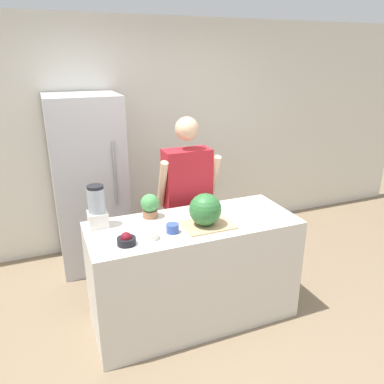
{
  "coord_description": "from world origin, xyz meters",
  "views": [
    {
      "loc": [
        -1.05,
        -2.21,
        2.19
      ],
      "look_at": [
        0.0,
        0.39,
        1.17
      ],
      "focal_mm": 35.0,
      "sensor_mm": 36.0,
      "label": 1
    }
  ],
  "objects_px": {
    "refrigerator": "(89,184)",
    "bowl_cherries": "(126,240)",
    "bowl_small_blue": "(172,228)",
    "potted_plant": "(150,205)",
    "bowl_cream": "(151,235)",
    "person": "(187,201)",
    "watermelon": "(205,209)",
    "blender": "(97,207)"
  },
  "relations": [
    {
      "from": "person",
      "to": "blender",
      "type": "xyz_separation_m",
      "value": [
        -0.9,
        -0.37,
        0.22
      ]
    },
    {
      "from": "bowl_cream",
      "to": "bowl_small_blue",
      "type": "relative_size",
      "value": 1.16
    },
    {
      "from": "bowl_small_blue",
      "to": "refrigerator",
      "type": "bearing_deg",
      "value": 107.16
    },
    {
      "from": "refrigerator",
      "to": "potted_plant",
      "type": "distance_m",
      "value": 1.12
    },
    {
      "from": "refrigerator",
      "to": "blender",
      "type": "xyz_separation_m",
      "value": [
        -0.07,
        -1.08,
        0.16
      ]
    },
    {
      "from": "watermelon",
      "to": "refrigerator",
      "type": "bearing_deg",
      "value": 117.02
    },
    {
      "from": "watermelon",
      "to": "potted_plant",
      "type": "relative_size",
      "value": 1.27
    },
    {
      "from": "bowl_cherries",
      "to": "blender",
      "type": "xyz_separation_m",
      "value": [
        -0.14,
        0.39,
        0.12
      ]
    },
    {
      "from": "bowl_cream",
      "to": "blender",
      "type": "height_order",
      "value": "blender"
    },
    {
      "from": "watermelon",
      "to": "potted_plant",
      "type": "xyz_separation_m",
      "value": [
        -0.35,
        0.34,
        -0.04
      ]
    },
    {
      "from": "person",
      "to": "potted_plant",
      "type": "relative_size",
      "value": 8.3
    },
    {
      "from": "bowl_small_blue",
      "to": "bowl_cream",
      "type": "bearing_deg",
      "value": -167.84
    },
    {
      "from": "bowl_small_blue",
      "to": "potted_plant",
      "type": "height_order",
      "value": "potted_plant"
    },
    {
      "from": "refrigerator",
      "to": "person",
      "type": "relative_size",
      "value": 1.1
    },
    {
      "from": "potted_plant",
      "to": "bowl_cherries",
      "type": "bearing_deg",
      "value": -125.83
    },
    {
      "from": "person",
      "to": "potted_plant",
      "type": "xyz_separation_m",
      "value": [
        -0.47,
        -0.36,
        0.17
      ]
    },
    {
      "from": "refrigerator",
      "to": "bowl_cream",
      "type": "distance_m",
      "value": 1.47
    },
    {
      "from": "refrigerator",
      "to": "person",
      "type": "xyz_separation_m",
      "value": [
        0.83,
        -0.7,
        -0.06
      ]
    },
    {
      "from": "person",
      "to": "bowl_small_blue",
      "type": "relative_size",
      "value": 17.31
    },
    {
      "from": "refrigerator",
      "to": "blender",
      "type": "distance_m",
      "value": 1.09
    },
    {
      "from": "bowl_small_blue",
      "to": "watermelon",
      "type": "bearing_deg",
      "value": 2.3
    },
    {
      "from": "bowl_small_blue",
      "to": "blender",
      "type": "xyz_separation_m",
      "value": [
        -0.51,
        0.33,
        0.12
      ]
    },
    {
      "from": "refrigerator",
      "to": "potted_plant",
      "type": "bearing_deg",
      "value": -71.35
    },
    {
      "from": "bowl_cream",
      "to": "bowl_cherries",
      "type": "bearing_deg",
      "value": -174.02
    },
    {
      "from": "blender",
      "to": "potted_plant",
      "type": "height_order",
      "value": "blender"
    },
    {
      "from": "bowl_cream",
      "to": "blender",
      "type": "bearing_deg",
      "value": 131.38
    },
    {
      "from": "refrigerator",
      "to": "bowl_cherries",
      "type": "bearing_deg",
      "value": -87.44
    },
    {
      "from": "refrigerator",
      "to": "bowl_cherries",
      "type": "xyz_separation_m",
      "value": [
        0.07,
        -1.47,
        0.03
      ]
    },
    {
      "from": "person",
      "to": "watermelon",
      "type": "xyz_separation_m",
      "value": [
        -0.12,
        -0.69,
        0.2
      ]
    },
    {
      "from": "bowl_cherries",
      "to": "blender",
      "type": "height_order",
      "value": "blender"
    },
    {
      "from": "bowl_cream",
      "to": "blender",
      "type": "distance_m",
      "value": 0.51
    },
    {
      "from": "bowl_cream",
      "to": "potted_plant",
      "type": "relative_size",
      "value": 0.56
    },
    {
      "from": "bowl_cream",
      "to": "potted_plant",
      "type": "xyz_separation_m",
      "value": [
        0.1,
        0.39,
        0.07
      ]
    },
    {
      "from": "bowl_cherries",
      "to": "bowl_cream",
      "type": "height_order",
      "value": "bowl_cherries"
    },
    {
      "from": "bowl_cherries",
      "to": "person",
      "type": "bearing_deg",
      "value": 44.93
    },
    {
      "from": "bowl_cherries",
      "to": "watermelon",
      "type": "bearing_deg",
      "value": 6.17
    },
    {
      "from": "watermelon",
      "to": "blender",
      "type": "xyz_separation_m",
      "value": [
        -0.78,
        0.32,
        0.02
      ]
    },
    {
      "from": "person",
      "to": "blender",
      "type": "distance_m",
      "value": 1.0
    },
    {
      "from": "person",
      "to": "bowl_small_blue",
      "type": "xyz_separation_m",
      "value": [
        -0.4,
        -0.7,
        0.1
      ]
    },
    {
      "from": "person",
      "to": "bowl_cream",
      "type": "relative_size",
      "value": 14.9
    },
    {
      "from": "refrigerator",
      "to": "bowl_cherries",
      "type": "height_order",
      "value": "refrigerator"
    },
    {
      "from": "person",
      "to": "bowl_cherries",
      "type": "bearing_deg",
      "value": -135.07
    }
  ]
}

